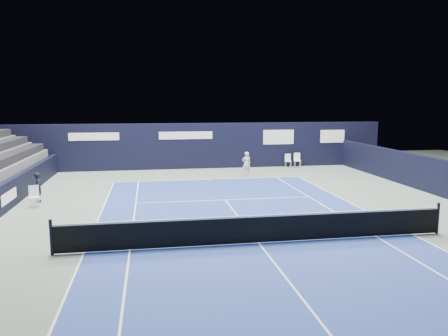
{
  "coord_description": "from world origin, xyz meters",
  "views": [
    {
      "loc": [
        -3.43,
        -13.27,
        4.57
      ],
      "look_at": [
        0.19,
        7.82,
        1.3
      ],
      "focal_mm": 35.0,
      "sensor_mm": 36.0,
      "label": 1
    }
  ],
  "objects_px": {
    "line_judge_chair": "(34,195)",
    "tennis_net": "(259,228)",
    "tennis_player": "(246,164)",
    "folding_chair_back_b": "(297,159)",
    "folding_chair_back_a": "(288,158)"
  },
  "relations": [
    {
      "from": "folding_chair_back_a",
      "to": "tennis_player",
      "type": "bearing_deg",
      "value": -132.3
    },
    {
      "from": "folding_chair_back_b",
      "to": "tennis_net",
      "type": "height_order",
      "value": "tennis_net"
    },
    {
      "from": "line_judge_chair",
      "to": "tennis_player",
      "type": "bearing_deg",
      "value": 14.01
    },
    {
      "from": "tennis_net",
      "to": "tennis_player",
      "type": "height_order",
      "value": "tennis_player"
    },
    {
      "from": "folding_chair_back_b",
      "to": "tennis_net",
      "type": "distance_m",
      "value": 17.14
    },
    {
      "from": "tennis_net",
      "to": "tennis_player",
      "type": "xyz_separation_m",
      "value": [
        2.46,
        12.88,
        0.24
      ]
    },
    {
      "from": "line_judge_chair",
      "to": "tennis_net",
      "type": "height_order",
      "value": "tennis_net"
    },
    {
      "from": "folding_chair_back_b",
      "to": "tennis_net",
      "type": "xyz_separation_m",
      "value": [
        -6.76,
        -15.75,
        -0.06
      ]
    },
    {
      "from": "line_judge_chair",
      "to": "tennis_player",
      "type": "height_order",
      "value": "tennis_player"
    },
    {
      "from": "tennis_net",
      "to": "line_judge_chair",
      "type": "bearing_deg",
      "value": 142.42
    },
    {
      "from": "folding_chair_back_b",
      "to": "line_judge_chair",
      "type": "height_order",
      "value": "folding_chair_back_b"
    },
    {
      "from": "folding_chair_back_b",
      "to": "line_judge_chair",
      "type": "distance_m",
      "value": 17.8
    },
    {
      "from": "folding_chair_back_b",
      "to": "folding_chair_back_a",
      "type": "bearing_deg",
      "value": 175.83
    },
    {
      "from": "line_judge_chair",
      "to": "tennis_net",
      "type": "xyz_separation_m",
      "value": [
        8.46,
        -6.51,
        -0.02
      ]
    },
    {
      "from": "folding_chair_back_b",
      "to": "tennis_player",
      "type": "height_order",
      "value": "tennis_player"
    }
  ]
}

